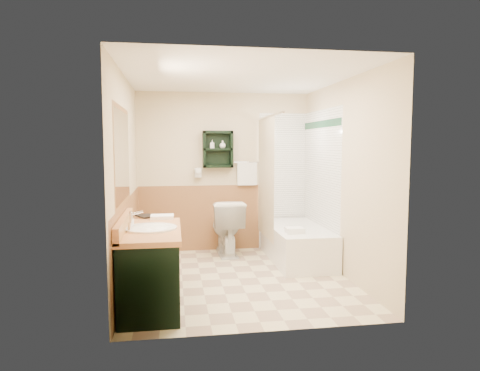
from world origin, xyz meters
name	(u,v)px	position (x,y,z in m)	size (l,w,h in m)	color
floor	(239,279)	(0.00, 0.00, 0.00)	(3.00, 3.00, 0.00)	beige
back_wall	(224,172)	(0.00, 1.52, 1.20)	(2.60, 0.04, 2.40)	beige
left_wall	(124,181)	(-1.32, 0.00, 1.20)	(0.04, 3.00, 2.40)	beige
right_wall	(344,179)	(1.32, 0.00, 1.20)	(0.04, 3.00, 2.40)	beige
ceiling	(239,75)	(0.00, 0.00, 2.42)	(2.60, 3.00, 0.04)	white
wainscot_left	(129,242)	(-1.29, 0.00, 0.50)	(2.98, 2.98, 1.00)	#AE7146
wainscot_back	(224,217)	(0.00, 1.49, 0.50)	(2.58, 2.58, 1.00)	#AE7146
mirror_frame	(122,156)	(-1.27, -0.55, 1.50)	(1.30, 1.30, 1.00)	brown
mirror_glass	(123,156)	(-1.27, -0.55, 1.50)	(1.20, 1.20, 0.90)	white
tile_right	(320,185)	(1.28, 0.75, 1.05)	(1.50, 1.50, 2.10)	white
tile_back	(289,181)	(1.03, 1.48, 1.05)	(0.95, 0.95, 2.10)	white
tile_accent	(321,124)	(1.27, 0.75, 1.90)	(1.50, 1.50, 0.10)	#124027
wall_shelf	(218,149)	(-0.10, 1.41, 1.55)	(0.45, 0.15, 0.55)	black
hair_dryer	(198,173)	(-0.40, 1.43, 1.20)	(0.10, 0.24, 0.18)	silver
towel_bar	(247,162)	(0.35, 1.45, 1.35)	(0.40, 0.06, 0.40)	white
curtain_rod	(269,116)	(0.53, 0.75, 2.00)	(0.03, 0.03, 1.60)	silver
shower_curtain	(266,178)	(0.53, 0.92, 1.15)	(1.05, 1.05, 1.70)	beige
vanity	(151,268)	(-0.99, -0.73, 0.39)	(0.59, 1.24, 0.79)	black
bathtub	(297,244)	(0.93, 0.67, 0.24)	(0.72, 1.50, 0.48)	white
toilet	(226,227)	(0.00, 1.19, 0.40)	(0.46, 0.82, 0.80)	white
counter_towel	(162,217)	(-0.89, -0.15, 0.81)	(0.25, 0.20, 0.04)	white
vanity_book	(139,208)	(-1.16, -0.06, 0.90)	(0.17, 0.02, 0.23)	black
tub_towel	(295,230)	(0.77, 0.27, 0.51)	(0.23, 0.19, 0.07)	white
soap_bottle_a	(212,146)	(-0.18, 1.40, 1.59)	(0.06, 0.12, 0.06)	white
soap_bottle_b	(223,145)	(-0.03, 1.40, 1.61)	(0.09, 0.12, 0.09)	white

